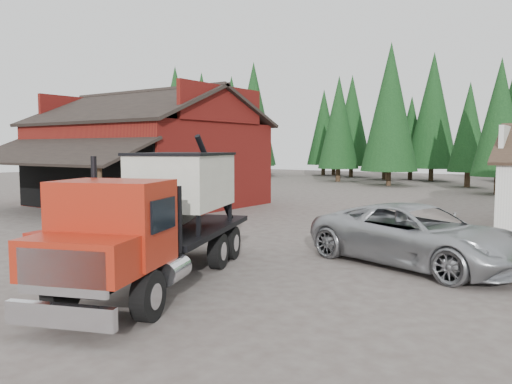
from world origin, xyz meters
The scene contains 9 objects.
ground centered at (0.00, 0.00, 0.00)m, with size 120.00×120.00×0.00m, color #4E433E.
red_barn centered at (-11.00, 9.90, 2.69)m, with size 12.80×13.63×7.18m.
conifer_backdrop centered at (0.00, 42.00, 0.00)m, with size 76.00×16.00×16.00m, color black, non-canonical shape.
near_pine_a centered at (-22.00, 28.00, 6.39)m, with size 4.40×4.40×11.40m.
near_pine_b centered at (6.00, 30.00, 5.89)m, with size 3.96×3.96×10.40m.
near_pine_d centered at (-4.00, 34.00, 7.39)m, with size 5.28×5.28×13.40m.
feed_truck centered at (3.00, -2.68, 1.84)m, with size 5.29×8.99×3.95m.
silver_car centered at (8.00, 3.00, 0.92)m, with size 3.05×6.62×1.84m, color #A7AAAE.
equip_box centered at (-3.68, -1.91, 0.30)m, with size 0.70×1.10×0.60m, color maroon.
Camera 1 is at (12.41, -11.96, 3.52)m, focal length 35.00 mm.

